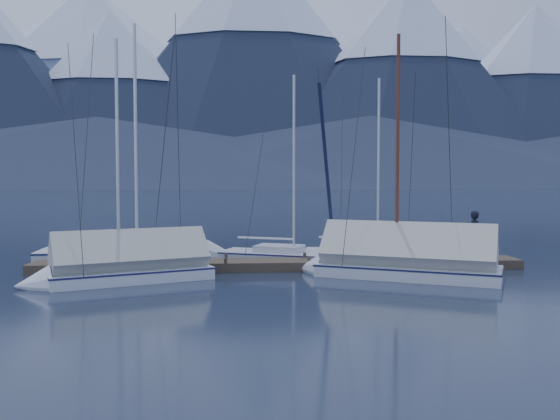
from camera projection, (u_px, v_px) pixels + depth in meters
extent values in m
plane|color=black|center=(285.00, 278.00, 19.94)|extent=(1000.00, 1000.00, 0.00)
cone|color=#475675|center=(90.00, 84.00, 445.61)|extent=(352.00, 352.00, 150.00)
cone|color=silver|center=(89.00, 25.00, 443.30)|extent=(152.28, 152.28, 63.00)
cone|color=#475675|center=(289.00, 91.00, 447.49)|extent=(330.00, 330.00, 140.00)
cone|color=silver|center=(289.00, 36.00, 445.34)|extent=(142.76, 142.76, 58.80)
cone|color=#475675|center=(461.00, 105.00, 473.63)|extent=(308.00, 308.00, 125.00)
cone|color=silver|center=(462.00, 59.00, 471.70)|extent=(133.24, 133.24, 52.50)
cone|color=#192133|center=(111.00, 99.00, 306.28)|extent=(171.00, 171.00, 90.00)
cone|color=silver|center=(110.00, 47.00, 304.89)|extent=(73.97, 73.97, 37.80)
cone|color=#192133|center=(255.00, 62.00, 325.83)|extent=(228.00, 228.00, 135.00)
cone|color=#192133|center=(408.00, 81.00, 312.75)|extent=(190.00, 190.00, 110.00)
cone|color=silver|center=(408.00, 19.00, 311.05)|extent=(82.19, 82.19, 46.20)
cone|color=#192133|center=(534.00, 95.00, 328.75)|extent=(182.40, 182.40, 100.00)
cone|color=silver|center=(536.00, 41.00, 327.21)|extent=(78.91, 78.91, 42.00)
cone|color=#192133|center=(98.00, 152.00, 253.48)|extent=(416.00, 416.00, 30.00)
cone|color=#192133|center=(371.00, 151.00, 267.67)|extent=(390.00, 390.00, 32.00)
cube|color=#382D23|center=(280.00, 265.00, 21.92)|extent=(18.00, 1.50, 0.34)
cube|color=black|center=(115.00, 273.00, 21.47)|extent=(3.00, 1.30, 0.30)
cube|color=black|center=(280.00, 271.00, 21.93)|extent=(3.00, 1.30, 0.30)
cube|color=black|center=(438.00, 269.00, 22.40)|extent=(3.00, 1.30, 0.30)
cylinder|color=#382D23|center=(64.00, 260.00, 21.99)|extent=(0.12, 0.12, 0.35)
cylinder|color=#382D23|center=(53.00, 265.00, 20.60)|extent=(0.12, 0.12, 0.35)
cylinder|color=#382D23|center=(146.00, 259.00, 22.22)|extent=(0.12, 0.12, 0.35)
cylinder|color=#382D23|center=(140.00, 264.00, 20.83)|extent=(0.12, 0.12, 0.35)
cylinder|color=#382D23|center=(226.00, 258.00, 22.46)|extent=(0.12, 0.12, 0.35)
cylinder|color=#382D23|center=(226.00, 263.00, 21.06)|extent=(0.12, 0.12, 0.35)
cylinder|color=#382D23|center=(305.00, 257.00, 22.69)|extent=(0.12, 0.12, 0.35)
cylinder|color=#382D23|center=(309.00, 262.00, 21.29)|extent=(0.12, 0.12, 0.35)
cylinder|color=#382D23|center=(381.00, 256.00, 22.92)|extent=(0.12, 0.12, 0.35)
cylinder|color=#382D23|center=(391.00, 261.00, 21.53)|extent=(0.12, 0.12, 0.35)
cylinder|color=#382D23|center=(457.00, 256.00, 23.15)|extent=(0.12, 0.12, 0.35)
cylinder|color=#382D23|center=(471.00, 260.00, 21.76)|extent=(0.12, 0.12, 0.35)
cube|color=silver|center=(126.00, 258.00, 24.07)|extent=(6.88, 2.59, 0.75)
cube|color=silver|center=(126.00, 266.00, 24.08)|extent=(5.82, 1.53, 0.34)
cube|color=navy|center=(126.00, 250.00, 24.05)|extent=(6.95, 2.62, 0.07)
cone|color=silver|center=(222.00, 256.00, 24.56)|extent=(1.35, 2.23, 2.17)
cube|color=silver|center=(117.00, 245.00, 23.99)|extent=(2.45, 1.70, 0.34)
cylinder|color=#B2B7BF|center=(136.00, 137.00, 23.87)|extent=(0.14, 0.14, 9.04)
cylinder|color=#B2B7BF|center=(97.00, 232.00, 23.87)|extent=(3.05, 0.25, 0.10)
cylinder|color=#26262B|center=(178.00, 138.00, 24.08)|extent=(0.20, 3.41, 9.05)
cube|color=silver|center=(285.00, 259.00, 23.92)|extent=(5.56, 3.72, 0.58)
cube|color=silver|center=(285.00, 266.00, 23.93)|extent=(4.52, 2.67, 0.26)
cube|color=navy|center=(285.00, 253.00, 23.91)|extent=(5.62, 3.75, 0.05)
cone|color=silver|center=(360.00, 263.00, 22.94)|extent=(1.56, 1.94, 1.70)
cube|color=silver|center=(279.00, 248.00, 23.98)|extent=(2.19, 1.87, 0.26)
cylinder|color=#B2B7BF|center=(294.00, 164.00, 23.60)|extent=(0.11, 0.11, 7.06)
cylinder|color=#B2B7BF|center=(265.00, 238.00, 24.16)|extent=(2.22, 1.01, 0.08)
cylinder|color=#26262B|center=(326.00, 164.00, 23.18)|extent=(1.07, 2.46, 7.07)
cube|color=silver|center=(369.00, 257.00, 24.50)|extent=(5.53, 2.79, 0.58)
cube|color=silver|center=(369.00, 264.00, 24.52)|extent=(4.60, 1.85, 0.26)
cube|color=#172146|center=(369.00, 251.00, 24.49)|extent=(5.59, 2.81, 0.05)
cone|color=silver|center=(444.00, 258.00, 24.13)|extent=(1.29, 1.85, 1.69)
cube|color=silver|center=(363.00, 247.00, 24.51)|extent=(2.06, 1.58, 0.26)
cylinder|color=#B2B7BF|center=(378.00, 165.00, 24.26)|extent=(0.11, 0.11, 7.05)
cylinder|color=#B2B7BF|center=(348.00, 237.00, 24.57)|extent=(2.35, 0.55, 0.08)
cylinder|color=#26262B|center=(411.00, 165.00, 24.10)|extent=(0.55, 2.61, 7.05)
cube|color=silver|center=(408.00, 274.00, 20.07)|extent=(6.33, 4.58, 0.64)
cube|color=silver|center=(408.00, 283.00, 20.09)|extent=(5.10, 3.32, 0.29)
cube|color=#151841|center=(408.00, 266.00, 20.06)|extent=(6.40, 4.62, 0.06)
cone|color=silver|center=(312.00, 268.00, 21.36)|extent=(1.86, 2.31, 2.05)
cylinder|color=#592819|center=(398.00, 150.00, 20.00)|extent=(0.12, 0.12, 7.76)
cylinder|color=#592819|center=(437.00, 249.00, 19.67)|extent=(2.46, 1.28, 0.09)
cylinder|color=#26262B|center=(354.00, 151.00, 20.56)|extent=(1.36, 2.72, 7.77)
cube|color=#AEAEA3|center=(408.00, 253.00, 20.04)|extent=(6.08, 4.48, 2.17)
cube|color=silver|center=(131.00, 278.00, 19.37)|extent=(5.48, 3.68, 0.61)
cube|color=silver|center=(131.00, 286.00, 19.39)|extent=(4.45, 2.61, 0.28)
cube|color=#1D1A4F|center=(131.00, 270.00, 19.36)|extent=(5.54, 3.71, 0.06)
cone|color=silver|center=(32.00, 285.00, 18.02)|extent=(1.61, 2.03, 1.77)
cylinder|color=#B2B7BF|center=(118.00, 155.00, 19.00)|extent=(0.11, 0.11, 7.39)
cylinder|color=#B2B7BF|center=(158.00, 250.00, 19.75)|extent=(2.18, 0.96, 0.08)
cylinder|color=#26262B|center=(75.00, 154.00, 18.42)|extent=(1.01, 2.42, 7.39)
cube|color=#A4A49A|center=(131.00, 257.00, 19.34)|extent=(5.26, 3.61, 1.88)
imported|color=black|center=(475.00, 234.00, 22.60)|extent=(0.44, 0.66, 1.79)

